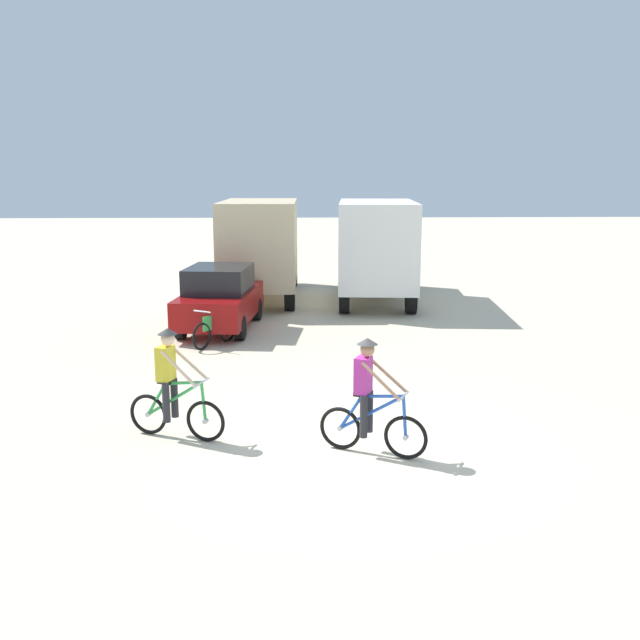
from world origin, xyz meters
The scene contains 7 objects.
ground_plane centered at (0.00, 0.00, 0.00)m, with size 120.00×120.00×0.00m, color beige.
box_truck_tan_camper centered at (-2.14, 13.73, 1.87)m, with size 2.50×6.79×3.35m.
box_truck_white_box centered at (1.72, 13.09, 1.87)m, with size 2.89×6.91×3.35m.
sedan_parked centered at (-3.05, 8.70, 0.88)m, with size 2.22×4.37×1.76m.
cyclist_orange_shirt centered at (-2.99, 0.41, 0.85)m, with size 1.64×0.75×1.82m.
cyclist_cowboy_hat centered at (0.12, -0.38, 0.85)m, with size 1.60×0.83×1.82m.
bicycle_spare centered at (-3.01, 6.76, 0.40)m, with size 0.95×1.51×0.97m.
Camera 1 is at (-0.99, -10.73, 4.22)m, focal length 40.19 mm.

